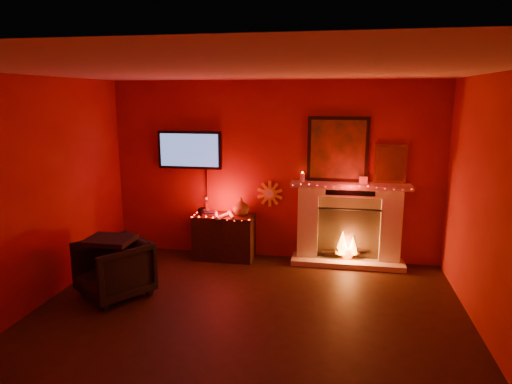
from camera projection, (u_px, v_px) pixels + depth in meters
room at (238, 211)px, 4.50m from camera, size 5.00×5.00×5.00m
fireplace at (348, 216)px, 6.73m from camera, size 1.72×0.40×2.18m
tv at (190, 150)px, 7.03m from camera, size 1.00×0.07×1.24m
sunburst_clock at (270, 194)px, 6.97m from camera, size 0.40×0.03×0.40m
console_table at (225, 234)px, 7.00m from camera, size 0.91×0.54×0.96m
armchair at (114, 269)px, 5.67m from camera, size 1.08×1.09×0.72m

